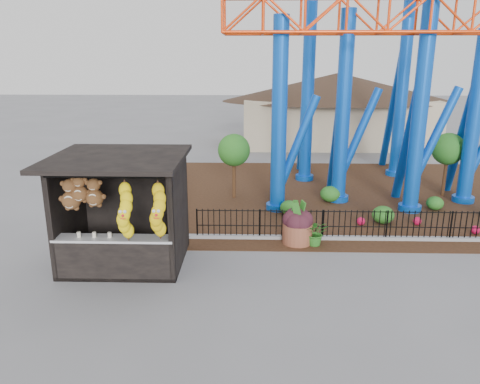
{
  "coord_description": "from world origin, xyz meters",
  "views": [
    {
      "loc": [
        0.56,
        -10.95,
        5.64
      ],
      "look_at": [
        0.21,
        1.5,
        2.0
      ],
      "focal_mm": 35.0,
      "sensor_mm": 36.0,
      "label": 1
    }
  ],
  "objects_px": {
    "roller_coaster": "(372,34)",
    "potted_plant": "(316,233)",
    "prize_booth": "(121,214)",
    "terracotta_planter": "(297,233)"
  },
  "relations": [
    {
      "from": "prize_booth",
      "to": "roller_coaster",
      "type": "distance_m",
      "value": 11.98
    },
    {
      "from": "roller_coaster",
      "to": "terracotta_planter",
      "type": "height_order",
      "value": "roller_coaster"
    },
    {
      "from": "roller_coaster",
      "to": "terracotta_planter",
      "type": "xyz_separation_m",
      "value": [
        -3.15,
        -5.53,
        -6.12
      ]
    },
    {
      "from": "terracotta_planter",
      "to": "potted_plant",
      "type": "bearing_deg",
      "value": -15.96
    },
    {
      "from": "roller_coaster",
      "to": "potted_plant",
      "type": "xyz_separation_m",
      "value": [
        -2.6,
        -5.69,
        -6.03
      ]
    },
    {
      "from": "potted_plant",
      "to": "terracotta_planter",
      "type": "bearing_deg",
      "value": 169.25
    },
    {
      "from": "prize_booth",
      "to": "roller_coaster",
      "type": "height_order",
      "value": "roller_coaster"
    },
    {
      "from": "roller_coaster",
      "to": "prize_booth",
      "type": "bearing_deg",
      "value": -137.88
    },
    {
      "from": "prize_booth",
      "to": "potted_plant",
      "type": "bearing_deg",
      "value": 16.63
    },
    {
      "from": "prize_booth",
      "to": "potted_plant",
      "type": "xyz_separation_m",
      "value": [
        5.5,
        1.64,
        -1.12
      ]
    }
  ]
}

